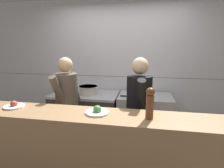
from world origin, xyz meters
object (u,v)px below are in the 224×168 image
Objects in this scene: plated_dish_main at (14,106)px; chef_head_cook at (67,105)px; chefs_knife at (128,96)px; pepper_mill at (150,103)px; stock_pot at (88,90)px; plated_dish_appetiser at (97,111)px; oven_range at (86,115)px; chef_sous at (139,112)px.

plated_dish_main is 0.14× the size of chef_head_cook.
pepper_mill reaches higher than chefs_knife.
chefs_knife is at bearing -6.40° from stock_pot.
plated_dish_appetiser is at bearing -0.55° from plated_dish_main.
chef_head_cook is (-1.15, 0.67, -0.32)m from pepper_mill.
oven_range is at bearing 73.94° from plated_dish_main.
plated_dish_main is at bearing -112.02° from chef_head_cook.
plated_dish_appetiser is (0.60, -1.34, 0.62)m from oven_range.
oven_range is at bearing 148.84° from stock_pot.
chef_head_cook is at bearing 134.92° from plated_dish_appetiser.
chef_head_cook is at bearing 149.60° from pepper_mill.
chef_sous is (0.20, -0.67, -0.01)m from chefs_knife.
plated_dish_appetiser reaches higher than stock_pot.
chef_head_cook is (0.36, 0.61, -0.18)m from plated_dish_main.
plated_dish_main is at bearing -134.73° from chefs_knife.
plated_dish_appetiser is (-0.21, -1.21, 0.17)m from chefs_knife.
plated_dish_main reaches higher than stock_pot.
pepper_mill reaches higher than stock_pot.
stock_pot is at bearing -31.16° from oven_range.
plated_dish_appetiser is 0.70m from chef_sous.
chef_head_cook reaches higher than plated_dish_main.
plated_dish_appetiser is at bearing 174.61° from pepper_mill.
stock_pot is at bearing 173.60° from chefs_knife.
stock_pot is at bearing 70.13° from plated_dish_main.
oven_range is 0.77× the size of chef_sous.
oven_range is 0.53m from stock_pot.
plated_dish_appetiser is 0.16× the size of chef_head_cook.
chef_head_cook is (-0.62, 0.62, -0.19)m from plated_dish_appetiser.
plated_dish_appetiser is 0.16× the size of chef_sous.
plated_dish_main is 0.72× the size of pepper_mill.
chef_sous reaches higher than plated_dish_main.
pepper_mill is (1.04, -1.34, 0.25)m from stock_pot.
oven_range is 1.52m from plated_dish_main.
chef_sous reaches higher than stock_pot.
plated_dish_appetiser is at bearing -132.64° from chef_sous.
chefs_knife is 1.33m from pepper_mill.
stock_pot is at bearing 111.81° from plated_dish_appetiser.
pepper_mill is at bearing -51.05° from oven_range.
chef_sous is at bearing 3.73° from chef_head_cook.
oven_range is 4.90× the size of plated_dish_appetiser.
plated_dish_appetiser is at bearing -36.92° from chef_head_cook.
pepper_mill is 0.68m from chef_sous.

